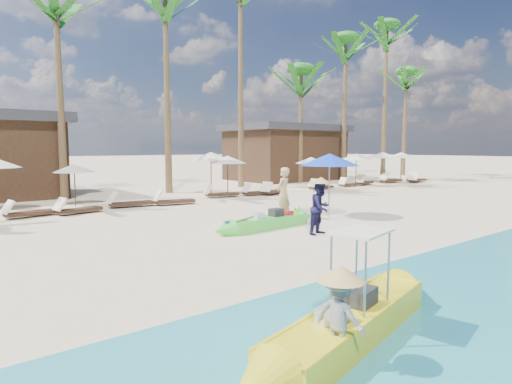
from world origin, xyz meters
TOP-DOWN VIEW (x-y plane):
  - ground at (0.00, 0.00)m, footprint 240.00×240.00m
  - green_canoe at (-0.22, 2.30)m, footprint 4.75×0.84m
  - yellow_canoe at (-4.33, -4.48)m, footprint 5.51×1.68m
  - tourist at (1.33, 3.33)m, footprint 0.80×0.67m
  - vendor_green at (0.43, 0.64)m, footprint 0.87×0.74m
  - vendor_yellow at (-5.06, -4.90)m, footprint 0.46×0.66m
  - blue_umbrella at (3.01, 2.68)m, footprint 2.18×2.18m
  - lounger_4_left at (-5.88, 9.36)m, footprint 1.85×0.83m
  - lounger_4_right at (-4.22, 9.12)m, footprint 1.86×0.90m
  - resort_parasol_5 at (-3.59, 11.49)m, footprint 1.79×1.79m
  - lounger_5_left at (-1.91, 9.69)m, footprint 1.98×0.82m
  - resort_parasol_6 at (3.59, 11.83)m, footprint 2.25×2.25m
  - lounger_6_left at (-0.08, 9.24)m, footprint 1.92×0.89m
  - lounger_6_right at (3.18, 10.35)m, footprint 1.84×0.96m
  - resort_parasol_7 at (4.07, 10.92)m, footprint 2.06×2.06m
  - lounger_7_left at (5.23, 9.96)m, footprint 1.79×0.65m
  - lounger_7_right at (6.15, 9.65)m, footprint 2.00×1.19m
  - resort_parasol_8 at (9.90, 10.49)m, footprint 1.91×1.91m
  - lounger_8_left at (10.19, 9.99)m, footprint 1.81×0.61m
  - resort_parasol_9 at (13.76, 10.17)m, footprint 2.10×2.10m
  - lounger_9_left at (13.07, 10.21)m, footprint 1.66×0.56m
  - lounger_9_right at (14.85, 10.35)m, footprint 2.02×1.09m
  - resort_parasol_10 at (17.26, 10.65)m, footprint 2.17×2.17m
  - lounger_10_left at (17.85, 10.38)m, footprint 1.98×0.71m
  - lounger_10_right at (20.07, 9.70)m, footprint 1.84×0.66m
  - resort_parasol_11 at (20.89, 11.53)m, footprint 2.11×2.11m
  - lounger_11_left at (19.58, 9.42)m, footprint 2.03×1.14m
  - palm_3 at (-3.36, 14.27)m, footprint 2.08×2.08m
  - palm_4 at (2.15, 14.01)m, footprint 2.08×2.08m
  - palm_5 at (7.45, 14.38)m, footprint 2.08×2.08m
  - palm_6 at (12.84, 14.52)m, footprint 2.08×2.08m
  - palm_7 at (16.57, 13.68)m, footprint 2.08×2.08m
  - palm_8 at (21.07, 13.33)m, footprint 2.08×2.08m
  - palm_9 at (26.21, 14.81)m, footprint 2.08×2.08m
  - pavilion_east at (14.00, 17.50)m, footprint 8.80×6.60m

SIDE VIEW (x-z plane):
  - ground at x=0.00m, z-range 0.00..0.00m
  - lounger_9_left at x=13.07m, z-range -0.09..0.47m
  - lounger_6_right at x=3.18m, z-range -0.10..0.50m
  - lounger_7_left at x=5.23m, z-range -0.10..0.50m
  - lounger_4_right at x=-4.22m, z-range -0.10..0.51m
  - lounger_4_left at x=-5.88m, z-range -0.10..0.51m
  - green_canoe at x=-0.22m, z-range -0.10..0.50m
  - lounger_8_left at x=10.19m, z-range -0.10..0.51m
  - lounger_10_right at x=20.07m, z-range -0.10..0.51m
  - lounger_6_left at x=-0.08m, z-range -0.10..0.52m
  - lounger_7_right at x=6.15m, z-range -0.11..0.54m
  - lounger_5_left at x=-1.91m, z-range -0.11..0.55m
  - lounger_9_right at x=14.85m, z-range -0.11..0.55m
  - lounger_11_left at x=19.58m, z-range -0.11..0.55m
  - lounger_10_left at x=17.85m, z-range -0.11..0.55m
  - yellow_canoe at x=-4.33m, z-range -0.49..0.96m
  - vendor_yellow at x=-5.06m, z-range 0.18..1.12m
  - vendor_green at x=0.43m, z-range 0.00..1.58m
  - tourist at x=1.33m, z-range 0.00..1.86m
  - resort_parasol_5 at x=-3.59m, z-range 0.74..2.58m
  - resort_parasol_8 at x=9.90m, z-range 0.79..2.76m
  - resort_parasol_7 at x=4.07m, z-range 0.85..2.97m
  - resort_parasol_9 at x=13.76m, z-range 0.87..3.04m
  - resort_parasol_11 at x=20.89m, z-range 0.87..3.05m
  - resort_parasol_10 at x=17.26m, z-range 0.90..3.13m
  - resort_parasol_6 at x=3.59m, z-range 0.93..3.24m
  - blue_umbrella at x=3.01m, z-range 0.95..3.29m
  - pavilion_east at x=14.00m, z-range 0.05..4.35m
  - palm_6 at x=12.84m, z-range 2.79..11.31m
  - palm_9 at x=26.21m, z-range 3.14..12.97m
  - palm_3 at x=-3.36m, z-range 3.32..13.83m
  - palm_7 at x=16.57m, z-range 3.46..14.53m
  - palm_4 at x=2.15m, z-range 3.60..15.30m
  - palm_8 at x=21.07m, z-range 3.83..16.53m
  - palm_5 at x=7.45m, z-range 4.02..17.62m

